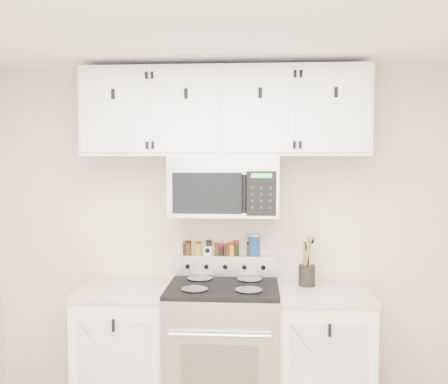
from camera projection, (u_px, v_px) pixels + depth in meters
name	position (u px, v px, depth m)	size (l,w,h in m)	color
back_wall	(226.00, 235.00, 3.75)	(3.50, 0.01, 2.50)	#BFAD8F
range	(223.00, 350.00, 3.48)	(0.76, 0.65, 1.10)	#B7B7BA
base_cabinet_left	(127.00, 350.00, 3.55)	(0.64, 0.62, 0.92)	white
base_cabinet_right	(322.00, 355.00, 3.46)	(0.64, 0.62, 0.92)	white
microwave	(224.00, 186.00, 3.53)	(0.76, 0.44, 0.42)	#9E9EA3
upper_cabinets	(225.00, 112.00, 3.52)	(2.00, 0.35, 0.62)	white
utensil_crock	(307.00, 274.00, 3.54)	(0.12, 0.12, 0.35)	black
kitchen_timer	(208.00, 251.00, 3.73)	(0.06, 0.05, 0.07)	white
salt_canister	(254.00, 245.00, 3.70)	(0.09, 0.09, 0.16)	navy
spice_jar_0	(185.00, 248.00, 3.74)	(0.04, 0.04, 0.11)	black
spice_jar_1	(188.00, 248.00, 3.74)	(0.05, 0.05, 0.11)	#3C2B0E
spice_jar_2	(198.00, 248.00, 3.73)	(0.04, 0.04, 0.10)	gold
spice_jar_3	(209.00, 248.00, 3.73)	(0.04, 0.04, 0.12)	black
spice_jar_4	(217.00, 249.00, 3.72)	(0.04, 0.04, 0.09)	#3F2D0F
spice_jar_5	(221.00, 249.00, 3.72)	(0.05, 0.05, 0.09)	black
spice_jar_6	(228.00, 250.00, 3.72)	(0.04, 0.04, 0.09)	#3E230F
spice_jar_7	(232.00, 249.00, 3.72)	(0.04, 0.04, 0.10)	gold
spice_jar_8	(236.00, 248.00, 3.71)	(0.04, 0.04, 0.11)	black
spice_jar_9	(249.00, 249.00, 3.71)	(0.04, 0.04, 0.10)	#412D0F
spice_jar_10	(252.00, 249.00, 3.71)	(0.04, 0.04, 0.10)	yellow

